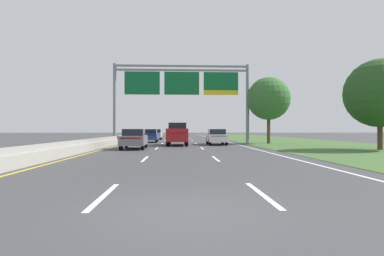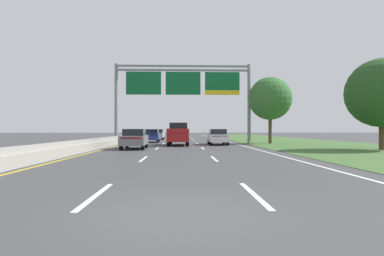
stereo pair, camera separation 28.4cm
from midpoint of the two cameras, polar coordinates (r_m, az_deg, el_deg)
name	(u,v)px [view 1 (the left image)]	position (r m, az deg, el deg)	size (l,w,h in m)	color
ground_plane	(179,141)	(40.83, -2.62, -2.43)	(220.00, 220.00, 0.00)	#3D3D3F
lane_striping	(179,141)	(40.37, -2.62, -2.45)	(11.96, 106.00, 0.01)	white
grass_verge_right	(284,141)	(43.14, 16.26, -2.29)	(14.00, 110.00, 0.02)	#3D602D
median_barrier_concrete	(128,139)	(41.35, -11.81, -1.90)	(0.60, 110.00, 0.85)	#99968E
overhead_sign_gantry	(182,87)	(34.67, -2.12, 7.55)	(15.06, 0.42, 8.79)	gray
pickup_truck_red	(177,134)	(30.25, -2.96, -1.14)	(2.05, 5.42, 2.20)	maroon
car_silver_left_lane_sedan	(156,134)	(47.69, -6.84, -1.13)	(1.84, 4.41, 1.57)	#B2B5BA
car_grey_left_lane_sedan	(134,139)	(25.03, -10.87, -1.91)	(1.94, 4.45, 1.57)	slate
car_blue_left_lane_sedan	(150,135)	(37.82, -7.89, -1.36)	(1.88, 4.42, 1.57)	navy
car_white_right_lane_sedan	(217,137)	(31.42, 4.26, -1.58)	(1.90, 4.43, 1.57)	silver
roadside_tree_near	(380,93)	(27.23, 30.89, 5.48)	(5.11, 5.11, 6.81)	#4C3823
roadside_tree_mid	(269,99)	(35.09, 13.61, 5.23)	(4.67, 4.67, 7.25)	#4C3823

